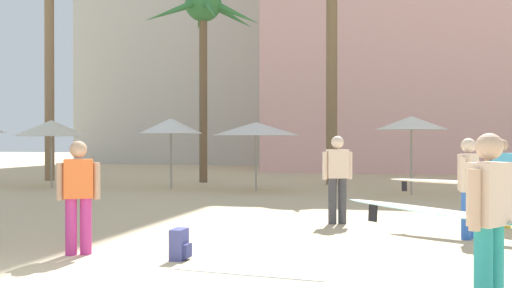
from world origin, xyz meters
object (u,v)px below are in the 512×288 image
(cafe_umbrella_3, at_px, (256,129))
(person_mid_right, at_px, (78,193))
(cafe_umbrella_2, at_px, (51,128))
(beach_towel, at_px, (260,266))
(backpack, at_px, (180,245))
(person_mid_center, at_px, (487,219))
(person_far_left, at_px, (337,176))
(cafe_umbrella_1, at_px, (411,123))
(person_near_left, at_px, (500,179))
(cafe_umbrella_0, at_px, (171,126))
(palm_tree_left, at_px, (204,18))
(person_near_right, at_px, (467,183))

(cafe_umbrella_3, bearing_deg, person_mid_right, -90.64)
(cafe_umbrella_2, relative_size, beach_towel, 1.27)
(cafe_umbrella_3, xyz_separation_m, beach_towel, (2.56, -10.59, -1.95))
(cafe_umbrella_2, xyz_separation_m, person_mid_right, (6.91, -10.18, -1.12))
(cafe_umbrella_2, height_order, person_mid_right, cafe_umbrella_2)
(backpack, height_order, person_mid_center, person_mid_center)
(backpack, relative_size, person_far_left, 0.25)
(cafe_umbrella_1, distance_m, person_mid_right, 11.41)
(person_near_left, bearing_deg, cafe_umbrella_2, -122.58)
(cafe_umbrella_2, bearing_deg, cafe_umbrella_3, 2.13)
(cafe_umbrella_3, xyz_separation_m, person_mid_center, (5.06, -12.29, -1.04))
(person_far_left, bearing_deg, person_mid_right, 116.28)
(cafe_umbrella_0, xyz_separation_m, cafe_umbrella_2, (-4.06, -0.57, -0.07))
(person_mid_center, distance_m, person_far_left, 6.06)
(cafe_umbrella_0, distance_m, person_far_left, 9.25)
(palm_tree_left, height_order, cafe_umbrella_0, palm_tree_left)
(cafe_umbrella_3, height_order, person_near_right, cafe_umbrella_3)
(cafe_umbrella_0, relative_size, cafe_umbrella_1, 1.01)
(beach_towel, height_order, backpack, backpack)
(cafe_umbrella_2, xyz_separation_m, backpack, (8.43, -10.18, -1.80))
(person_near_right, distance_m, person_far_left, 2.51)
(person_near_right, bearing_deg, person_far_left, 179.39)
(backpack, xyz_separation_m, person_far_left, (1.76, 3.91, 0.73))
(palm_tree_left, height_order, cafe_umbrella_3, palm_tree_left)
(cafe_umbrella_1, bearing_deg, person_mid_center, -88.35)
(beach_towel, relative_size, person_near_right, 0.72)
(cafe_umbrella_3, distance_m, person_mid_right, 10.50)
(palm_tree_left, distance_m, backpack, 15.54)
(cafe_umbrella_3, bearing_deg, person_near_right, -54.65)
(cafe_umbrella_3, relative_size, person_mid_right, 1.71)
(cafe_umbrella_0, bearing_deg, cafe_umbrella_2, -172.02)
(person_mid_right, bearing_deg, cafe_umbrella_0, -15.58)
(cafe_umbrella_1, relative_size, person_mid_right, 1.43)
(cafe_umbrella_1, bearing_deg, backpack, -107.85)
(backpack, bearing_deg, person_far_left, 66.05)
(palm_tree_left, distance_m, person_mid_right, 14.94)
(cafe_umbrella_2, distance_m, cafe_umbrella_3, 7.03)
(palm_tree_left, height_order, cafe_umbrella_2, palm_tree_left)
(cafe_umbrella_1, height_order, person_near_left, cafe_umbrella_1)
(cafe_umbrella_2, bearing_deg, person_far_left, -31.61)
(cafe_umbrella_3, relative_size, person_far_left, 1.62)
(palm_tree_left, xyz_separation_m, person_mid_right, (2.69, -13.70, -5.32))
(cafe_umbrella_1, height_order, backpack, cafe_umbrella_1)
(beach_towel, bearing_deg, person_mid_right, 176.80)
(cafe_umbrella_1, distance_m, person_near_right, 7.60)
(beach_towel, xyz_separation_m, person_far_left, (0.61, 4.06, 0.92))
(palm_tree_left, xyz_separation_m, cafe_umbrella_2, (-4.21, -3.52, -4.20))
(cafe_umbrella_0, bearing_deg, cafe_umbrella_1, -3.56)
(person_near_right, height_order, person_far_left, person_far_left)
(palm_tree_left, bearing_deg, person_near_right, -52.96)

